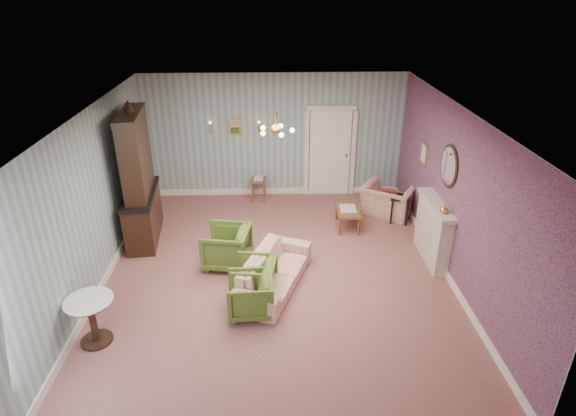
{
  "coord_description": "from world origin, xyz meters",
  "views": [
    {
      "loc": [
        -0.08,
        -7.09,
        4.73
      ],
      "look_at": [
        0.2,
        0.4,
        1.1
      ],
      "focal_mm": 29.48,
      "sensor_mm": 36.0,
      "label": 1
    }
  ],
  "objects_px": {
    "olive_chair_a": "(250,293)",
    "side_table_black": "(400,209)",
    "fireplace": "(433,231)",
    "coffee_table": "(347,218)",
    "olive_chair_b": "(254,276)",
    "wingback_chair": "(389,195)",
    "dresser": "(137,175)",
    "pedestal_table": "(93,321)",
    "olive_chair_c": "(226,245)",
    "sofa_chintz": "(274,266)"
  },
  "relations": [
    {
      "from": "olive_chair_a",
      "to": "side_table_black",
      "type": "distance_m",
      "value": 4.3
    },
    {
      "from": "fireplace",
      "to": "coffee_table",
      "type": "height_order",
      "value": "fireplace"
    },
    {
      "from": "fireplace",
      "to": "coffee_table",
      "type": "bearing_deg",
      "value": 136.02
    },
    {
      "from": "olive_chair_b",
      "to": "wingback_chair",
      "type": "height_order",
      "value": "wingback_chair"
    },
    {
      "from": "coffee_table",
      "to": "side_table_black",
      "type": "relative_size",
      "value": 1.4
    },
    {
      "from": "coffee_table",
      "to": "side_table_black",
      "type": "xyz_separation_m",
      "value": [
        1.15,
        0.19,
        0.09
      ]
    },
    {
      "from": "coffee_table",
      "to": "dresser",
      "type": "bearing_deg",
      "value": -175.81
    },
    {
      "from": "dresser",
      "to": "pedestal_table",
      "type": "relative_size",
      "value": 3.73
    },
    {
      "from": "olive_chair_a",
      "to": "olive_chair_c",
      "type": "relative_size",
      "value": 0.88
    },
    {
      "from": "olive_chair_b",
      "to": "sofa_chintz",
      "type": "distance_m",
      "value": 0.39
    },
    {
      "from": "fireplace",
      "to": "pedestal_table",
      "type": "distance_m",
      "value": 5.89
    },
    {
      "from": "wingback_chair",
      "to": "fireplace",
      "type": "height_order",
      "value": "fireplace"
    },
    {
      "from": "olive_chair_b",
      "to": "pedestal_table",
      "type": "distance_m",
      "value": 2.5
    },
    {
      "from": "fireplace",
      "to": "side_table_black",
      "type": "relative_size",
      "value": 2.32
    },
    {
      "from": "dresser",
      "to": "olive_chair_c",
      "type": "bearing_deg",
      "value": -37.74
    },
    {
      "from": "sofa_chintz",
      "to": "fireplace",
      "type": "distance_m",
      "value": 3.03
    },
    {
      "from": "olive_chair_a",
      "to": "side_table_black",
      "type": "xyz_separation_m",
      "value": [
        3.09,
        2.98,
        -0.06
      ]
    },
    {
      "from": "side_table_black",
      "to": "wingback_chair",
      "type": "bearing_deg",
      "value": 114.02
    },
    {
      "from": "fireplace",
      "to": "pedestal_table",
      "type": "bearing_deg",
      "value": -159.48
    },
    {
      "from": "olive_chair_b",
      "to": "fireplace",
      "type": "distance_m",
      "value": 3.41
    },
    {
      "from": "olive_chair_c",
      "to": "coffee_table",
      "type": "relative_size",
      "value": 0.96
    },
    {
      "from": "olive_chair_c",
      "to": "pedestal_table",
      "type": "bearing_deg",
      "value": -31.88
    },
    {
      "from": "olive_chair_c",
      "to": "olive_chair_b",
      "type": "bearing_deg",
      "value": 38.57
    },
    {
      "from": "coffee_table",
      "to": "olive_chair_b",
      "type": "bearing_deg",
      "value": -129.36
    },
    {
      "from": "olive_chair_c",
      "to": "sofa_chintz",
      "type": "xyz_separation_m",
      "value": [
        0.85,
        -0.71,
        -0.02
      ]
    },
    {
      "from": "olive_chair_b",
      "to": "fireplace",
      "type": "xyz_separation_m",
      "value": [
        3.25,
        0.99,
        0.23
      ]
    },
    {
      "from": "olive_chair_c",
      "to": "fireplace",
      "type": "bearing_deg",
      "value": 99.97
    },
    {
      "from": "coffee_table",
      "to": "pedestal_table",
      "type": "bearing_deg",
      "value": -140.87
    },
    {
      "from": "sofa_chintz",
      "to": "dresser",
      "type": "distance_m",
      "value": 3.29
    },
    {
      "from": "coffee_table",
      "to": "olive_chair_a",
      "type": "bearing_deg",
      "value": -124.82
    },
    {
      "from": "sofa_chintz",
      "to": "wingback_chair",
      "type": "xyz_separation_m",
      "value": [
        2.55,
        2.65,
        0.07
      ]
    },
    {
      "from": "wingback_chair",
      "to": "pedestal_table",
      "type": "relative_size",
      "value": 1.44
    },
    {
      "from": "fireplace",
      "to": "pedestal_table",
      "type": "height_order",
      "value": "fireplace"
    },
    {
      "from": "dresser",
      "to": "olive_chair_b",
      "type": "bearing_deg",
      "value": -47.53
    },
    {
      "from": "olive_chair_b",
      "to": "fireplace",
      "type": "relative_size",
      "value": 0.5
    },
    {
      "from": "olive_chair_c",
      "to": "sofa_chintz",
      "type": "height_order",
      "value": "olive_chair_c"
    },
    {
      "from": "olive_chair_c",
      "to": "fireplace",
      "type": "height_order",
      "value": "fireplace"
    },
    {
      "from": "olive_chair_b",
      "to": "pedestal_table",
      "type": "height_order",
      "value": "pedestal_table"
    },
    {
      "from": "coffee_table",
      "to": "pedestal_table",
      "type": "height_order",
      "value": "pedestal_table"
    },
    {
      "from": "olive_chair_b",
      "to": "coffee_table",
      "type": "height_order",
      "value": "olive_chair_b"
    },
    {
      "from": "olive_chair_c",
      "to": "coffee_table",
      "type": "bearing_deg",
      "value": 128.7
    },
    {
      "from": "olive_chair_c",
      "to": "wingback_chair",
      "type": "bearing_deg",
      "value": 128.79
    },
    {
      "from": "olive_chair_a",
      "to": "dresser",
      "type": "relative_size",
      "value": 0.26
    },
    {
      "from": "wingback_chair",
      "to": "pedestal_table",
      "type": "height_order",
      "value": "wingback_chair"
    },
    {
      "from": "wingback_chair",
      "to": "fireplace",
      "type": "bearing_deg",
      "value": 133.6
    },
    {
      "from": "olive_chair_c",
      "to": "coffee_table",
      "type": "height_order",
      "value": "olive_chair_c"
    },
    {
      "from": "fireplace",
      "to": "sofa_chintz",
      "type": "bearing_deg",
      "value": -165.23
    },
    {
      "from": "pedestal_table",
      "to": "olive_chair_b",
      "type": "bearing_deg",
      "value": 25.38
    },
    {
      "from": "olive_chair_a",
      "to": "coffee_table",
      "type": "bearing_deg",
      "value": 142.91
    },
    {
      "from": "dresser",
      "to": "side_table_black",
      "type": "height_order",
      "value": "dresser"
    }
  ]
}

